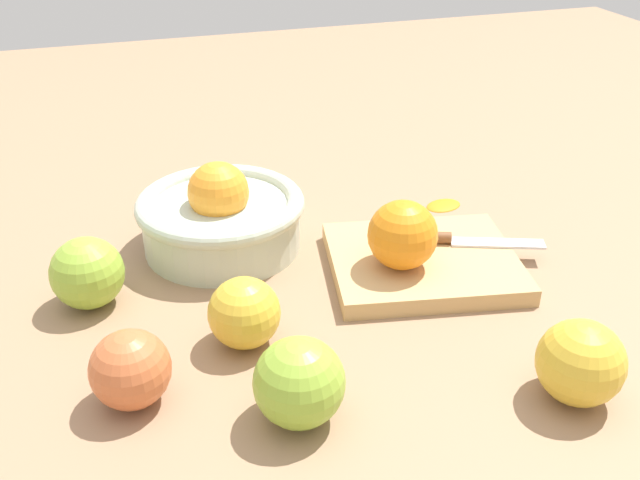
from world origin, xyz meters
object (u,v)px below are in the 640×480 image
knife (460,240)px  apple_front_left_3 (299,382)px  apple_front_left (244,313)px  cutting_board (423,262)px  bowl (221,216)px  apple_back_left (87,273)px  orange_on_board (403,235)px  apple_front_right (580,363)px  apple_front_left_2 (130,369)px

knife → apple_front_left_3: size_ratio=1.90×
apple_front_left_3 → apple_front_left: bearing=100.7°
cutting_board → bowl: bearing=149.7°
bowl → apple_back_left: (-0.16, -0.08, -0.00)m
cutting_board → apple_front_left: 0.24m
orange_on_board → apple_front_left_3: size_ratio=0.98×
bowl → apple_front_right: 0.44m
bowl → apple_front_right: bowl is taller
bowl → apple_front_left_2: 0.28m
bowl → apple_front_left_2: (-0.13, -0.25, -0.01)m
bowl → knife: (0.26, -0.11, -0.02)m
apple_front_left → apple_back_left: 0.19m
bowl → cutting_board: size_ratio=0.95×
cutting_board → apple_front_left_2: (-0.34, -0.12, 0.03)m
cutting_board → apple_front_left_2: size_ratio=2.95×
cutting_board → knife: bearing=12.5°
cutting_board → apple_front_left: bearing=-162.3°
bowl → apple_front_left_3: bowl is taller
bowl → apple_front_left_3: size_ratio=2.54×
apple_back_left → bowl: bearing=26.6°
apple_front_left_2 → apple_front_left_3: bearing=-25.7°
cutting_board → apple_front_right: bearing=-80.3°
cutting_board → apple_front_left: (-0.23, -0.07, 0.03)m
bowl → orange_on_board: 0.22m
apple_front_left_2 → apple_front_left: bearing=25.1°
bowl → apple_front_left_2: size_ratio=2.81×
bowl → cutting_board: bearing=-30.3°
knife → apple_front_left: 0.29m
apple_front_right → apple_back_left: same height
apple_back_left → apple_front_left_3: 0.29m
apple_front_left_2 → apple_back_left: bearing=100.5°
cutting_board → orange_on_board: size_ratio=2.72×
cutting_board → apple_front_right: 0.24m
apple_front_left_3 → cutting_board: bearing=43.0°
apple_front_left → apple_front_left_3: apple_front_left_3 is taller
apple_back_left → cutting_board: bearing=-6.9°
apple_front_left → bowl: bearing=86.0°
apple_front_right → apple_front_left: bearing=148.0°
apple_front_left_3 → apple_front_left_2: bearing=154.3°
orange_on_board → apple_front_right: size_ratio=1.00×
knife → apple_back_left: bearing=175.5°
apple_front_right → apple_front_left_3: bearing=168.8°
orange_on_board → apple_front_left_2: size_ratio=1.08×
apple_front_right → apple_front_left_2: bearing=163.4°
orange_on_board → apple_front_right: (0.07, -0.22, -0.02)m
apple_front_left_2 → apple_back_left: (-0.03, 0.17, 0.00)m
apple_front_left_2 → apple_front_left_3: (0.13, -0.06, 0.00)m
apple_front_left → apple_back_left: (-0.14, 0.12, 0.00)m
apple_front_right → apple_front_left: (-0.27, 0.17, -0.00)m
orange_on_board → apple_back_left: bearing=170.3°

